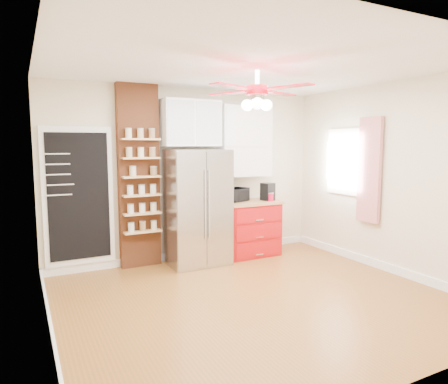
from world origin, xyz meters
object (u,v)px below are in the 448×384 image
ceiling_fan (257,91)px  toaster_oven (236,195)px  red_cabinet (249,228)px  fridge (196,207)px  pantry_jar_oats (133,171)px  canister_left (270,197)px  coffee_maker (268,192)px

ceiling_fan → toaster_oven: size_ratio=3.56×
red_cabinet → ceiling_fan: size_ratio=0.67×
fridge → pantry_jar_oats: (-0.92, 0.16, 0.56)m
toaster_oven → canister_left: size_ratio=3.18×
red_cabinet → coffee_maker: bearing=-12.2°
canister_left → pantry_jar_oats: size_ratio=0.92×
ceiling_fan → canister_left: size_ratio=11.33×
ceiling_fan → red_cabinet: bearing=61.3°
red_cabinet → coffee_maker: (0.31, -0.07, 0.59)m
fridge → ceiling_fan: (0.05, -1.63, 1.55)m
fridge → coffee_maker: bearing=-0.7°
fridge → coffee_maker: size_ratio=6.01×
ceiling_fan → canister_left: ceiling_fan is taller
fridge → canister_left: fridge is taller
coffee_maker → pantry_jar_oats: 2.24m
ceiling_fan → canister_left: (1.22, 1.53, -1.46)m
red_cabinet → fridge: bearing=-177.0°
fridge → ceiling_fan: size_ratio=1.25×
canister_left → red_cabinet: bearing=153.6°
red_cabinet → ceiling_fan: 2.75m
toaster_oven → canister_left: 0.57m
coffee_maker → canister_left: 0.12m
pantry_jar_oats → toaster_oven: bearing=-1.1°
fridge → toaster_oven: (0.76, 0.13, 0.13)m
coffee_maker → canister_left: size_ratio=2.36×
fridge → red_cabinet: (0.97, 0.05, -0.42)m
red_cabinet → pantry_jar_oats: (-1.89, 0.11, 0.99)m
toaster_oven → coffee_maker: size_ratio=1.35×
pantry_jar_oats → coffee_maker: bearing=-4.6°
ceiling_fan → coffee_maker: (1.23, 1.61, -1.38)m
ceiling_fan → coffee_maker: bearing=52.7°
canister_left → fridge: bearing=175.5°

